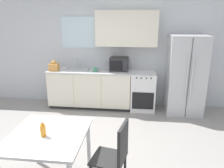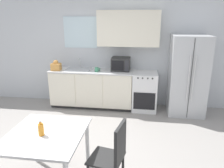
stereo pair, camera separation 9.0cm
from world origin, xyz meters
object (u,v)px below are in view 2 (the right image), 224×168
(oven_range, at_px, (144,91))
(microwave, at_px, (121,64))
(dining_chair_side, at_px, (114,153))
(drink_bottle, at_px, (41,129))
(dining_table, at_px, (46,141))
(coffee_mug, at_px, (97,69))
(refrigerator, at_px, (187,76))

(oven_range, height_order, microwave, microwave)
(dining_chair_side, relative_size, drink_bottle, 4.63)
(microwave, bearing_deg, dining_table, -102.91)
(coffee_mug, distance_m, drink_bottle, 2.63)
(refrigerator, distance_m, drink_bottle, 3.44)
(refrigerator, distance_m, dining_table, 3.39)
(oven_range, height_order, refrigerator, refrigerator)
(oven_range, height_order, drink_bottle, drink_bottle)
(dining_table, xyz_separation_m, dining_chair_side, (0.83, 0.03, -0.11))
(oven_range, height_order, dining_table, oven_range)
(refrigerator, height_order, dining_table, refrigerator)
(refrigerator, bearing_deg, dining_table, -129.08)
(coffee_mug, height_order, drink_bottle, coffee_mug)
(microwave, height_order, dining_chair_side, microwave)
(oven_range, height_order, coffee_mug, coffee_mug)
(microwave, relative_size, coffee_mug, 3.47)
(refrigerator, height_order, dining_chair_side, refrigerator)
(microwave, height_order, dining_table, microwave)
(oven_range, distance_m, dining_table, 2.95)
(dining_chair_side, height_order, drink_bottle, drink_bottle)
(coffee_mug, xyz_separation_m, drink_bottle, (-0.13, -2.62, -0.12))
(oven_range, relative_size, refrigerator, 0.51)
(drink_bottle, bearing_deg, microwave, 76.83)
(oven_range, distance_m, dining_chair_side, 2.68)
(refrigerator, relative_size, coffee_mug, 14.26)
(coffee_mug, bearing_deg, dining_table, -92.36)
(refrigerator, xyz_separation_m, dining_chair_side, (-1.30, -2.60, -0.34))
(coffee_mug, distance_m, dining_table, 2.59)
(oven_range, bearing_deg, microwave, 171.92)
(dining_table, bearing_deg, dining_chair_side, 2.17)
(microwave, relative_size, dining_chair_side, 0.46)
(oven_range, xyz_separation_m, dining_chair_side, (-0.38, -2.65, 0.09))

